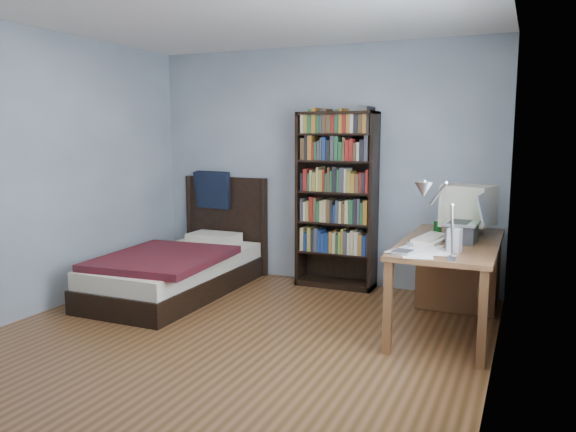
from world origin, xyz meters
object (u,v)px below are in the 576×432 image
object	(u,v)px
desk_lamp	(429,198)
keyboard	(432,239)
bookshelf	(337,200)
laptop	(464,229)
speaker	(455,240)
desk	(456,267)
soda_can	(438,228)
bed	(181,266)
crt_monitor	(468,206)

from	to	relation	value
desk_lamp	keyboard	world-z (taller)	desk_lamp
desk_lamp	bookshelf	xyz separation A→B (m)	(-1.26, 1.95, -0.28)
laptop	keyboard	bearing A→B (deg)	-171.65
speaker	bookshelf	world-z (taller)	bookshelf
desk	laptop	size ratio (longest dim) A/B	4.08
laptop	bookshelf	xyz separation A→B (m)	(-1.37, 0.88, 0.07)
desk	soda_can	xyz separation A→B (m)	(-0.15, -0.17, 0.37)
desk	soda_can	size ratio (longest dim) A/B	13.65
soda_can	bookshelf	size ratio (longest dim) A/B	0.06
laptop	soda_can	size ratio (longest dim) A/B	3.34
keyboard	bed	size ratio (longest dim) A/B	0.24
soda_can	crt_monitor	bearing A→B (deg)	29.78
bed	desk_lamp	bearing A→B (deg)	-23.41
desk_lamp	speaker	bearing A→B (deg)	82.31
desk	desk_lamp	size ratio (longest dim) A/B	2.77
desk	bed	xyz separation A→B (m)	(-2.65, -0.40, -0.16)
soda_can	bed	bearing A→B (deg)	-174.81
desk	speaker	world-z (taller)	speaker
laptop	bed	world-z (taller)	bed
desk	bookshelf	size ratio (longest dim) A/B	0.88
desk	bookshelf	distance (m)	1.41
laptop	keyboard	size ratio (longest dim) A/B	0.80
speaker	bed	xyz separation A→B (m)	(-2.73, 0.49, -0.56)
speaker	desk	bearing A→B (deg)	104.42
speaker	crt_monitor	bearing A→B (deg)	99.00
crt_monitor	bed	xyz separation A→B (m)	(-2.73, -0.36, -0.72)
desk	crt_monitor	distance (m)	0.56
desk	keyboard	xyz separation A→B (m)	(-0.14, -0.51, 0.33)
desk_lamp	bed	xyz separation A→B (m)	(-2.64, 1.14, -0.94)
soda_can	bookshelf	bearing A→B (deg)	152.72
desk	crt_monitor	bearing A→B (deg)	-26.11
keyboard	bed	world-z (taller)	bed
crt_monitor	bookshelf	world-z (taller)	bookshelf
desk_lamp	soda_can	xyz separation A→B (m)	(-0.14, 1.37, -0.41)
speaker	bed	world-z (taller)	bed
laptop	keyboard	xyz separation A→B (m)	(-0.24, -0.04, -0.09)
soda_can	speaker	bearing A→B (deg)	-72.16
keyboard	bed	distance (m)	2.56
desk	bed	distance (m)	2.68
keyboard	soda_can	size ratio (longest dim) A/B	4.16
desk_lamp	bookshelf	bearing A→B (deg)	122.89
desk_lamp	speaker	world-z (taller)	desk_lamp
desk_lamp	keyboard	xyz separation A→B (m)	(-0.13, 1.03, -0.45)
bed	crt_monitor	bearing A→B (deg)	7.50
crt_monitor	keyboard	world-z (taller)	crt_monitor
crt_monitor	laptop	xyz separation A→B (m)	(0.02, -0.44, -0.13)
laptop	bookshelf	distance (m)	1.63
crt_monitor	soda_can	world-z (taller)	crt_monitor
desk	laptop	world-z (taller)	laptop
laptop	keyboard	world-z (taller)	laptop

